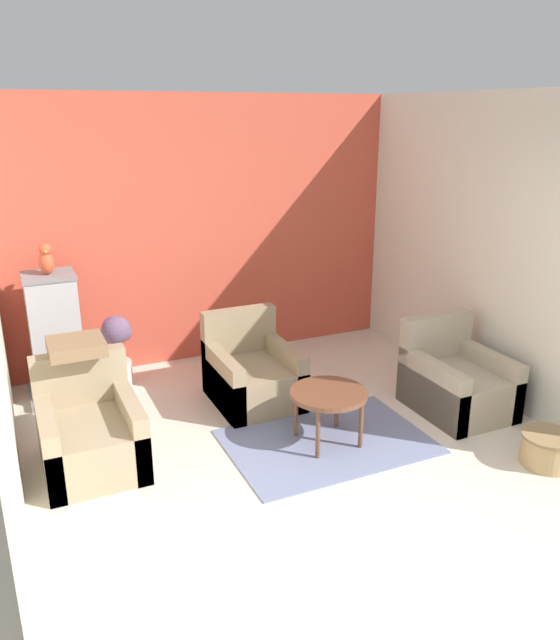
% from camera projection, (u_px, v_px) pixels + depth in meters
% --- Properties ---
extents(ground_plane, '(20.00, 20.00, 0.00)m').
position_uv_depth(ground_plane, '(406.00, 558.00, 3.83)').
color(ground_plane, beige).
rests_on(ground_plane, ground).
extents(wall_back_accent, '(4.31, 0.06, 2.78)m').
position_uv_depth(wall_back_accent, '(206.00, 231.00, 6.62)').
color(wall_back_accent, '#C64C38').
rests_on(wall_back_accent, ground_plane).
extents(wall_right, '(0.06, 3.72, 2.78)m').
position_uv_depth(wall_right, '(487.00, 248.00, 5.83)').
color(wall_right, beige).
rests_on(wall_right, ground_plane).
extents(area_rug, '(1.64, 1.14, 0.01)m').
position_uv_depth(area_rug, '(327.00, 442.00, 5.16)').
color(area_rug, slate).
rests_on(area_rug, ground_plane).
extents(coffee_table, '(0.63, 0.63, 0.46)m').
position_uv_depth(coffee_table, '(328.00, 397.00, 5.03)').
color(coffee_table, brown).
rests_on(coffee_table, ground_plane).
extents(armchair_left, '(0.73, 0.88, 0.82)m').
position_uv_depth(armchair_left, '(90.00, 434.00, 4.76)').
color(armchair_left, '#9E896B').
rests_on(armchair_left, ground_plane).
extents(armchair_right, '(0.73, 0.88, 0.82)m').
position_uv_depth(armchair_right, '(456.00, 383.00, 5.66)').
color(armchair_right, tan).
rests_on(armchair_right, ground_plane).
extents(armchair_middle, '(0.73, 0.88, 0.82)m').
position_uv_depth(armchair_middle, '(252.00, 375.00, 5.83)').
color(armchair_middle, '#8E7A5B').
rests_on(armchair_middle, ground_plane).
extents(birdcage, '(0.59, 0.59, 1.21)m').
position_uv_depth(birdcage, '(56.00, 339.00, 5.83)').
color(birdcage, slate).
rests_on(birdcage, ground_plane).
extents(parrot, '(0.14, 0.25, 0.29)m').
position_uv_depth(parrot, '(46.00, 260.00, 5.59)').
color(parrot, '#D14C2D').
rests_on(parrot, birdcage).
extents(potted_plant, '(0.31, 0.28, 0.72)m').
position_uv_depth(potted_plant, '(117.00, 345.00, 6.12)').
color(potted_plant, beige).
rests_on(potted_plant, ground_plane).
extents(wicker_basket, '(0.42, 0.42, 0.25)m').
position_uv_depth(wicker_basket, '(548.00, 448.00, 4.81)').
color(wicker_basket, tan).
rests_on(wicker_basket, ground_plane).
extents(throw_pillow, '(0.42, 0.42, 0.10)m').
position_uv_depth(throw_pillow, '(76.00, 346.00, 4.85)').
color(throw_pillow, '#846647').
rests_on(throw_pillow, armchair_left).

